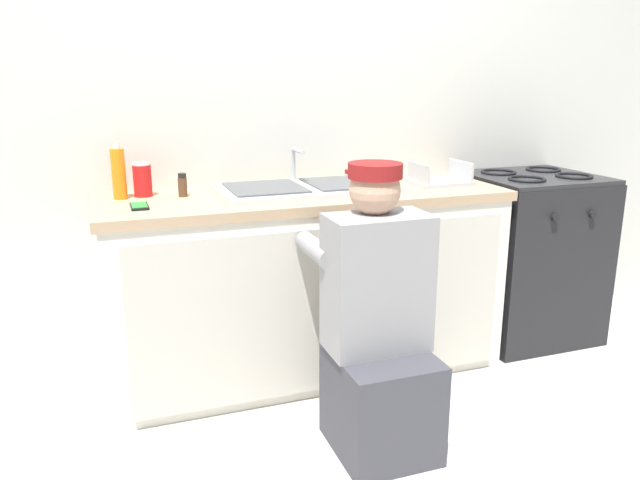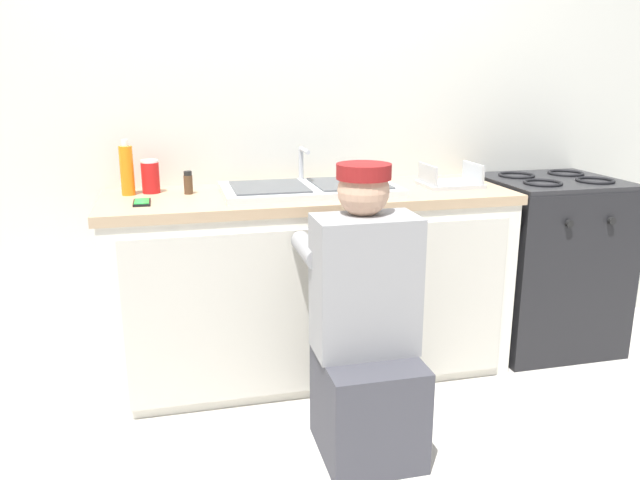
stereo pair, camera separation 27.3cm
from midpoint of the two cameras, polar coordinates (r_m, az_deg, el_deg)
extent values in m
plane|color=beige|center=(2.91, 3.25, -14.10)|extent=(12.00, 12.00, 0.00)
cube|color=silver|center=(3.18, 0.11, 12.02)|extent=(6.00, 0.10, 2.50)
cube|color=silver|center=(3.00, 1.70, -4.37)|extent=(1.84, 0.60, 0.84)
cube|color=beige|center=(2.63, -5.83, -7.30)|extent=(0.81, 0.02, 0.74)
cube|color=beige|center=(2.88, 11.92, -5.59)|extent=(0.81, 0.02, 0.74)
cube|color=tan|center=(2.89, 1.77, 3.93)|extent=(1.88, 0.62, 0.04)
cube|color=silver|center=(2.88, 1.78, 4.66)|extent=(0.80, 0.44, 0.03)
cube|color=#4C4F51|center=(2.83, -1.94, 4.87)|extent=(0.33, 0.35, 0.01)
cube|color=#4C4F51|center=(2.93, 5.38, 5.16)|extent=(0.33, 0.35, 0.01)
cylinder|color=#B7BABF|center=(3.05, 0.83, 6.67)|extent=(0.02, 0.02, 0.18)
cylinder|color=#B7BABF|center=(2.96, 1.23, 8.18)|extent=(0.02, 0.16, 0.02)
cube|color=black|center=(3.55, 22.09, -2.17)|extent=(0.65, 0.60, 0.87)
cube|color=#262628|center=(3.45, 22.82, 4.96)|extent=(0.64, 0.59, 0.02)
torus|color=black|center=(3.26, 22.01, 4.85)|extent=(0.19, 0.19, 0.02)
torus|color=black|center=(3.44, 25.99, 4.90)|extent=(0.19, 0.19, 0.02)
torus|color=black|center=(3.46, 19.72, 5.59)|extent=(0.19, 0.19, 0.02)
torus|color=black|center=(3.63, 23.61, 5.61)|extent=(0.19, 0.19, 0.02)
cylinder|color=black|center=(3.16, 24.19, 1.35)|extent=(0.04, 0.02, 0.04)
cylinder|color=black|center=(3.31, 27.31, 1.53)|extent=(0.04, 0.02, 0.04)
cube|color=#3F3F47|center=(2.46, 7.66, -14.75)|extent=(0.36, 0.40, 0.40)
cube|color=gray|center=(2.32, 7.52, -4.14)|extent=(0.38, 0.22, 0.52)
sphere|color=tan|center=(2.27, 7.46, 4.45)|extent=(0.19, 0.19, 0.19)
cylinder|color=maroon|center=(2.26, 7.52, 6.22)|extent=(0.20, 0.20, 0.06)
cube|color=maroon|center=(2.34, 6.75, 6.08)|extent=(0.13, 0.09, 0.02)
cylinder|color=gray|center=(2.42, 2.14, -0.94)|extent=(0.08, 0.30, 0.08)
cylinder|color=gray|center=(2.54, 9.56, -0.42)|extent=(0.08, 0.30, 0.08)
cube|color=#B2B7BC|center=(3.12, 14.29, 4.93)|extent=(0.28, 0.22, 0.02)
cube|color=#B2B7BC|center=(3.06, 12.37, 5.80)|extent=(0.01, 0.21, 0.10)
cube|color=#B2B7BC|center=(3.17, 16.26, 5.86)|extent=(0.01, 0.21, 0.10)
cylinder|color=red|center=(2.92, -12.68, 5.55)|extent=(0.08, 0.08, 0.14)
cylinder|color=white|center=(2.91, -12.76, 7.02)|extent=(0.08, 0.08, 0.01)
cylinder|color=#513823|center=(2.87, -9.30, 4.99)|extent=(0.04, 0.04, 0.08)
cylinder|color=black|center=(2.86, -9.34, 6.02)|extent=(0.04, 0.04, 0.02)
cube|color=black|center=(2.70, -13.22, 3.33)|extent=(0.07, 0.14, 0.01)
cube|color=green|center=(2.70, -13.23, 3.46)|extent=(0.06, 0.12, 0.00)
cylinder|color=orange|center=(2.89, -14.68, 6.12)|extent=(0.06, 0.06, 0.22)
cylinder|color=white|center=(2.87, -14.84, 8.58)|extent=(0.03, 0.03, 0.03)
camera|label=1|loc=(0.14, -87.14, 0.77)|focal=35.00mm
camera|label=2|loc=(0.14, 92.86, -0.77)|focal=35.00mm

